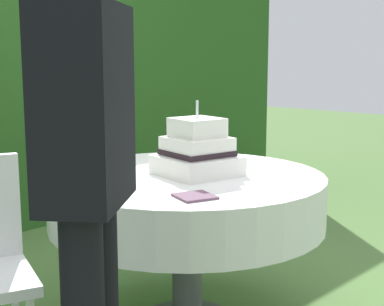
{
  "coord_description": "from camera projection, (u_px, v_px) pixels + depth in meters",
  "views": [
    {
      "loc": [
        -1.85,
        -1.78,
        1.26
      ],
      "look_at": [
        0.02,
        -0.02,
        0.82
      ],
      "focal_mm": 53.72,
      "sensor_mm": 36.0,
      "label": 1
    }
  ],
  "objects": [
    {
      "name": "serving_plate_far",
      "position": [
        170.0,
        160.0,
        2.96
      ],
      "size": [
        0.12,
        0.12,
        0.01
      ],
      "primitive_type": "cylinder",
      "color": "white",
      "rests_on": "cake_table"
    },
    {
      "name": "napkin_stack",
      "position": [
        195.0,
        196.0,
        2.2
      ],
      "size": [
        0.18,
        0.18,
        0.01
      ],
      "primitive_type": "cube",
      "rotation": [
        0.0,
        0.0,
        -0.33
      ],
      "color": "#6B4C60",
      "rests_on": "cake_table"
    },
    {
      "name": "serving_plate_near",
      "position": [
        96.0,
        165.0,
        2.83
      ],
      "size": [
        0.1,
        0.1,
        0.01
      ],
      "primitive_type": "cylinder",
      "color": "white",
      "rests_on": "cake_table"
    },
    {
      "name": "standing_person",
      "position": [
        87.0,
        176.0,
        1.6
      ],
      "size": [
        0.41,
        0.38,
        1.6
      ],
      "color": "black",
      "rests_on": "ground_plane"
    },
    {
      "name": "wedding_cake",
      "position": [
        197.0,
        152.0,
        2.61
      ],
      "size": [
        0.38,
        0.37,
        0.34
      ],
      "color": "white",
      "rests_on": "cake_table"
    },
    {
      "name": "cake_table",
      "position": [
        187.0,
        200.0,
        2.64
      ],
      "size": [
        1.26,
        1.26,
        0.72
      ],
      "color": "#4C4C51",
      "rests_on": "ground_plane"
    }
  ]
}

